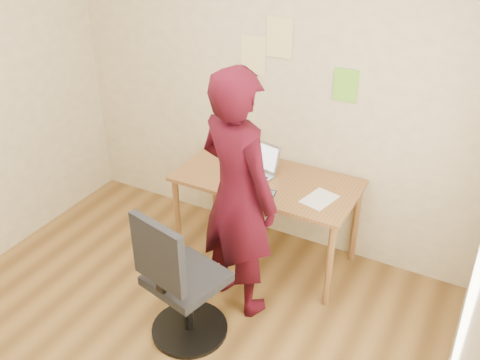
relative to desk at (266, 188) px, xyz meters
The scene contains 10 objects.
room 1.56m from the desk, 98.17° to the right, with size 3.58×3.58×2.78m.
desk is the anchor object (origin of this frame).
laptop 0.18m from the desk, 168.69° to the left, with size 0.38×0.35×0.24m.
paper_sheet 0.48m from the desk, ahead, with size 0.19×0.26×0.00m, color white.
phone 0.26m from the desk, 58.74° to the right, with size 0.09×0.15×0.01m.
wall_note_left 1.03m from the desk, 130.99° to the left, with size 0.21×0.00×0.30m, color #ECD68D.
wall_note_mid 1.14m from the desk, 105.32° to the left, with size 0.21×0.00×0.30m, color #ECD68D.
wall_note_right 0.98m from the desk, 39.48° to the left, with size 0.18×0.00×0.24m, color #74D630.
office_chair 1.10m from the desk, 95.65° to the right, with size 0.54×0.55×1.02m.
person 0.61m from the desk, 85.34° to the right, with size 0.66×0.43×1.81m, color #380712.
Camera 1 is at (1.70, -1.83, 2.80)m, focal length 40.00 mm.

